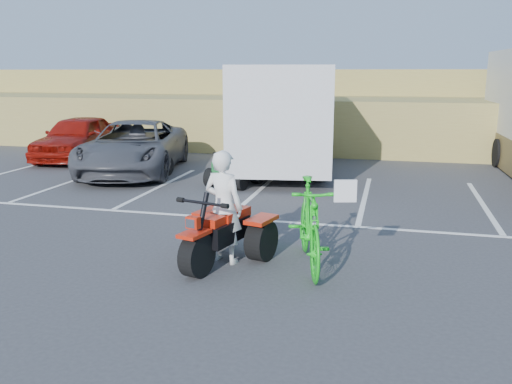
% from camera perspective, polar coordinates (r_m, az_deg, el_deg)
% --- Properties ---
extents(ground, '(100.00, 100.00, 0.00)m').
position_cam_1_polar(ground, '(9.26, -7.40, -6.58)').
color(ground, '#39393C').
rests_on(ground, ground).
extents(parking_stripes, '(28.00, 5.16, 0.01)m').
position_cam_1_polar(parking_stripes, '(12.78, 2.91, -1.09)').
color(parking_stripes, white).
rests_on(parking_stripes, ground).
extents(grass_embankment, '(40.00, 8.50, 3.10)m').
position_cam_1_polar(grass_embankment, '(23.88, 6.31, 8.68)').
color(grass_embankment, olive).
rests_on(grass_embankment, ground).
extents(red_trike_atv, '(1.73, 2.05, 1.15)m').
position_cam_1_polar(red_trike_atv, '(8.78, -3.88, -7.57)').
color(red_trike_atv, red).
rests_on(red_trike_atv, ground).
extents(rider, '(0.76, 0.59, 1.83)m').
position_cam_1_polar(rider, '(8.64, -3.44, -1.57)').
color(rider, white).
rests_on(rider, ground).
extents(green_dirt_bike, '(1.23, 2.39, 1.38)m').
position_cam_1_polar(green_dirt_bike, '(8.50, 5.67, -3.40)').
color(green_dirt_bike, '#14BF19').
rests_on(green_dirt_bike, ground).
extents(grey_pickup, '(3.72, 6.01, 1.55)m').
position_cam_1_polar(grey_pickup, '(16.91, -12.71, 4.65)').
color(grey_pickup, '#46474D').
rests_on(grey_pickup, ground).
extents(red_car, '(2.28, 4.65, 1.53)m').
position_cam_1_polar(red_car, '(20.01, -18.24, 5.48)').
color(red_car, maroon).
rests_on(red_car, ground).
extents(cargo_trailer, '(3.71, 7.15, 3.18)m').
position_cam_1_polar(cargo_trailer, '(16.87, 2.99, 8.15)').
color(cargo_trailer, silver).
rests_on(cargo_trailer, ground).
extents(quad_atv_blue, '(1.38, 1.75, 1.06)m').
position_cam_1_polar(quad_atv_blue, '(16.10, -11.92, 1.50)').
color(quad_atv_blue, navy).
rests_on(quad_atv_blue, ground).
extents(quad_atv_green, '(1.39, 1.67, 0.96)m').
position_cam_1_polar(quad_atv_green, '(14.71, -2.24, 0.73)').
color(quad_atv_green, '#156027').
rests_on(quad_atv_green, ground).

